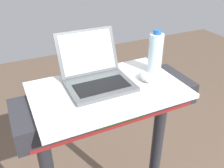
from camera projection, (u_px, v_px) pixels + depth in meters
name	position (u px, v px, depth m)	size (l,w,h in m)	color
desk_board	(108.00, 90.00, 1.18)	(0.72, 0.46, 0.02)	white
laptop	(96.00, 74.00, 1.20)	(0.31, 0.32, 0.23)	#515459
computer_mouse	(146.00, 77.00, 1.24)	(0.06, 0.10, 0.03)	#B2B2B7
water_bottle	(155.00, 53.00, 1.28)	(0.07, 0.07, 0.23)	silver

